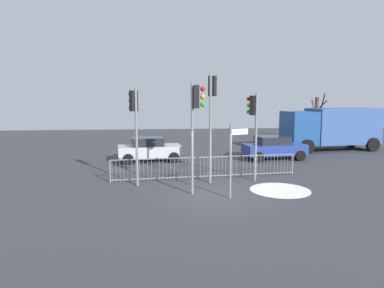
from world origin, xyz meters
The scene contains 12 objects.
ground_plane centered at (0.00, 0.00, 0.00)m, with size 60.00×60.00×0.00m, color #38383D.
traffic_light_foreground_right centered at (2.10, 2.24, 2.98)m, with size 0.47×0.47×4.07m.
traffic_light_foreground_left centered at (-3.32, 1.91, 3.14)m, with size 0.44×0.49×4.28m.
traffic_light_rear_right centered at (-0.82, 0.15, 3.27)m, with size 0.57×0.34×4.46m.
traffic_light_mid_left centered at (0.13, 2.05, 3.61)m, with size 0.45×0.49×4.93m.
direction_sign_post centered at (0.50, -0.53, 1.65)m, with size 0.76×0.27×2.93m.
pedestrian_guard_railing centered at (-0.02, 2.81, 0.55)m, with size 9.02×0.89×1.07m.
car_blue_far centered at (4.99, 7.63, 0.77)m, with size 3.94×2.21×1.47m.
car_silver_trailing centered at (-2.82, 7.77, 0.77)m, with size 3.98×2.31×1.47m.
delivery_truck centered at (10.49, 10.97, 1.74)m, with size 7.27×3.41×3.10m.
bare_tree_left centered at (12.80, 18.27, 2.12)m, with size 1.34×1.63×4.27m.
snow_patch_kerb centered at (2.78, 0.35, 0.01)m, with size 2.52×2.52×0.01m, color white.
Camera 1 is at (-2.39, -13.53, 3.86)m, focal length 32.73 mm.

